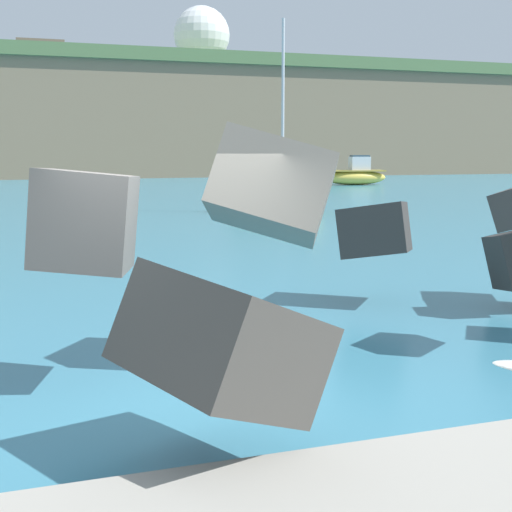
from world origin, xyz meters
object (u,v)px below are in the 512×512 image
Objects in this scene: boat_mid_centre at (355,175)px; station_building_west at (41,60)px; radar_dome at (202,40)px; boat_near_right at (275,199)px.

boat_mid_centre is 0.70× the size of station_building_west.
station_building_west is (-20.89, 0.97, -3.27)m from radar_dome.
radar_dome is (-0.52, 46.21, 16.56)m from boat_mid_centre.
station_building_west is (-21.41, 47.18, 13.29)m from boat_mid_centre.
boat_near_right is 0.78× the size of radar_dome.
boat_near_right is 69.34m from radar_dome.
radar_dome is (12.92, 66.04, 16.73)m from boat_near_right.
station_building_west is at bearing 96.78° from boat_near_right.
station_building_west is (-7.96, 67.01, 13.46)m from boat_near_right.
boat_near_right reaches higher than boat_mid_centre.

